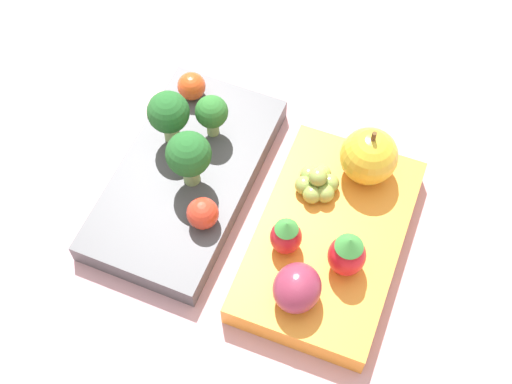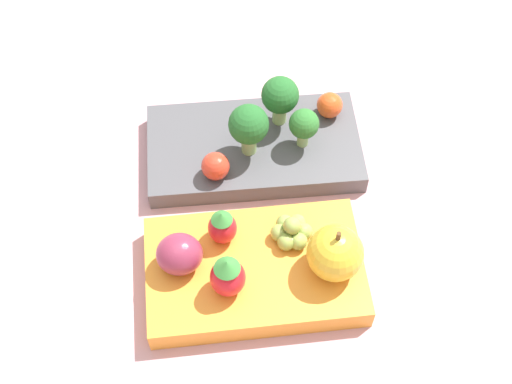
# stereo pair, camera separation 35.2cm
# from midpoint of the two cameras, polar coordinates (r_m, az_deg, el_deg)

# --- Properties ---
(ground_plane) EXTENTS (4.00, 4.00, 0.00)m
(ground_plane) POSITION_cam_midpoint_polar(r_m,az_deg,el_deg) (0.63, -15.23, -8.07)
(ground_plane) COLOR #C6939E
(bento_box_savoury) EXTENTS (0.22, 0.12, 0.02)m
(bento_box_savoury) POSITION_cam_midpoint_polar(r_m,az_deg,el_deg) (0.65, -20.12, -4.77)
(bento_box_savoury) COLOR #4C4C51
(bento_box_savoury) RESTS_ON ground_plane
(bento_box_fruit) EXTENTS (0.20, 0.13, 0.03)m
(bento_box_fruit) POSITION_cam_midpoint_polar(r_m,az_deg,el_deg) (0.60, -9.68, -10.16)
(bento_box_fruit) COLOR orange
(bento_box_fruit) RESTS_ON ground_plane
(broccoli_floret_0) EXTENTS (0.03, 0.03, 0.04)m
(broccoli_floret_0) POSITION_cam_midpoint_polar(r_m,az_deg,el_deg) (0.63, -18.47, 0.14)
(broccoli_floret_0) COLOR #93B770
(broccoli_floret_0) RESTS_ON bento_box_savoury
(broccoli_floret_1) EXTENTS (0.04, 0.04, 0.06)m
(broccoli_floret_1) POSITION_cam_midpoint_polar(r_m,az_deg,el_deg) (0.61, -20.83, -3.30)
(broccoli_floret_1) COLOR #93B770
(broccoli_floret_1) RESTS_ON bento_box_savoury
(broccoli_floret_2) EXTENTS (0.04, 0.04, 0.06)m
(broccoli_floret_2) POSITION_cam_midpoint_polar(r_m,az_deg,el_deg) (0.63, -21.86, -0.01)
(broccoli_floret_2) COLOR #93B770
(broccoli_floret_2) RESTS_ON bento_box_savoury
(cherry_tomato_0) EXTENTS (0.03, 0.03, 0.03)m
(cherry_tomato_0) POSITION_cam_midpoint_polar(r_m,az_deg,el_deg) (0.61, -19.99, -8.06)
(cherry_tomato_0) COLOR red
(cherry_tomato_0) RESTS_ON bento_box_savoury
(cherry_tomato_1) EXTENTS (0.03, 0.03, 0.03)m
(cherry_tomato_1) POSITION_cam_midpoint_polar(r_m,az_deg,el_deg) (0.67, -19.20, 2.57)
(cherry_tomato_1) COLOR #DB4C1E
(cherry_tomato_1) RESTS_ON bento_box_savoury
(apple) EXTENTS (0.05, 0.05, 0.06)m
(apple) POSITION_cam_midpoint_polar(r_m,az_deg,el_deg) (0.58, -6.59, -3.70)
(apple) COLOR gold
(apple) RESTS_ON bento_box_fruit
(strawberry_0) EXTENTS (0.03, 0.03, 0.05)m
(strawberry_0) POSITION_cam_midpoint_polar(r_m,az_deg,el_deg) (0.55, -9.66, -12.11)
(strawberry_0) COLOR red
(strawberry_0) RESTS_ON bento_box_fruit
(strawberry_1) EXTENTS (0.03, 0.03, 0.04)m
(strawberry_1) POSITION_cam_midpoint_polar(r_m,az_deg,el_deg) (0.57, -14.20, -10.33)
(strawberry_1) COLOR red
(strawberry_1) RESTS_ON bento_box_fruit
(plum) EXTENTS (0.04, 0.04, 0.04)m
(plum) POSITION_cam_midpoint_polar(r_m,az_deg,el_deg) (0.55, -14.00, -14.68)
(plum) COLOR #892D47
(plum) RESTS_ON bento_box_fruit
(grape_cluster) EXTENTS (0.04, 0.03, 0.03)m
(grape_cluster) POSITION_cam_midpoint_polar(r_m,az_deg,el_deg) (0.59, -10.72, -5.82)
(grape_cluster) COLOR #8EA84C
(grape_cluster) RESTS_ON bento_box_fruit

